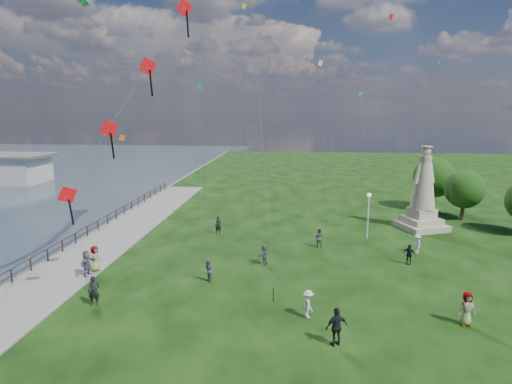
# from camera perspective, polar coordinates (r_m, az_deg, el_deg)

# --- Properties ---
(waterfront) EXTENTS (200.00, 200.00, 1.51)m
(waterfront) POSITION_cam_1_polar(r_m,az_deg,el_deg) (35.44, -23.64, -8.11)
(waterfront) COLOR #2F3F47
(waterfront) RESTS_ON ground
(statue) EXTENTS (4.92, 4.92, 7.68)m
(statue) POSITION_cam_1_polar(r_m,az_deg,el_deg) (42.18, 21.35, -0.77)
(statue) COLOR tan
(statue) RESTS_ON ground
(lamppost) EXTENTS (0.37, 0.37, 4.01)m
(lamppost) POSITION_cam_1_polar(r_m,az_deg,el_deg) (37.48, 14.78, -1.80)
(lamppost) COLOR silver
(lamppost) RESTS_ON ground
(tree_row) EXTENTS (9.32, 13.39, 5.80)m
(tree_row) POSITION_cam_1_polar(r_m,az_deg,el_deg) (47.87, 26.11, 0.67)
(tree_row) COLOR #382314
(tree_row) RESTS_ON ground
(person_0) EXTENTS (0.73, 0.58, 1.73)m
(person_0) POSITION_cam_1_polar(r_m,az_deg,el_deg) (26.48, -20.80, -12.24)
(person_0) COLOR black
(person_0) RESTS_ON ground
(person_1) EXTENTS (0.80, 0.85, 1.50)m
(person_1) POSITION_cam_1_polar(r_m,az_deg,el_deg) (28.09, -6.38, -10.44)
(person_1) COLOR #595960
(person_1) RESTS_ON ground
(person_2) EXTENTS (0.84, 1.11, 1.53)m
(person_2) POSITION_cam_1_polar(r_m,az_deg,el_deg) (23.76, 6.97, -14.60)
(person_2) COLOR silver
(person_2) RESTS_ON ground
(person_3) EXTENTS (1.25, 0.98, 1.90)m
(person_3) POSITION_cam_1_polar(r_m,az_deg,el_deg) (21.39, 10.71, -17.24)
(person_3) COLOR black
(person_3) RESTS_ON ground
(person_4) EXTENTS (0.93, 0.63, 1.81)m
(person_4) POSITION_cam_1_polar(r_m,az_deg,el_deg) (25.26, 26.26, -13.76)
(person_4) COLOR #595960
(person_4) RESTS_ON ground
(person_5) EXTENTS (0.89, 1.68, 1.73)m
(person_5) POSITION_cam_1_polar(r_m,az_deg,el_deg) (30.83, -21.60, -8.97)
(person_5) COLOR #595960
(person_5) RESTS_ON ground
(person_6) EXTENTS (0.58, 0.39, 1.59)m
(person_6) POSITION_cam_1_polar(r_m,az_deg,el_deg) (38.26, -5.04, -4.45)
(person_6) COLOR black
(person_6) RESTS_ON ground
(person_7) EXTENTS (0.87, 0.67, 1.59)m
(person_7) POSITION_cam_1_polar(r_m,az_deg,el_deg) (34.96, 8.38, -6.04)
(person_7) COLOR #595960
(person_7) RESTS_ON ground
(person_8) EXTENTS (0.58, 1.00, 1.49)m
(person_8) POSITION_cam_1_polar(r_m,az_deg,el_deg) (35.51, 20.69, -6.47)
(person_8) COLOR silver
(person_8) RESTS_ON ground
(person_9) EXTENTS (0.98, 0.76, 1.50)m
(person_9) POSITION_cam_1_polar(r_m,az_deg,el_deg) (32.83, 19.72, -7.82)
(person_9) COLOR black
(person_9) RESTS_ON ground
(person_10) EXTENTS (0.77, 0.99, 1.78)m
(person_10) POSITION_cam_1_polar(r_m,az_deg,el_deg) (31.43, -20.68, -8.47)
(person_10) COLOR #595960
(person_10) RESTS_ON ground
(person_11) EXTENTS (1.02, 1.54, 1.53)m
(person_11) POSITION_cam_1_polar(r_m,az_deg,el_deg) (30.87, 1.12, -8.32)
(person_11) COLOR #595960
(person_11) RESTS_ON ground
(red_kite_train) EXTENTS (10.70, 9.35, 20.90)m
(red_kite_train) POSITION_cam_1_polar(r_m,az_deg,el_deg) (26.25, -14.66, 14.86)
(red_kite_train) COLOR black
(red_kite_train) RESTS_ON ground
(small_kites) EXTENTS (29.70, 19.44, 24.12)m
(small_kites) POSITION_cam_1_polar(r_m,az_deg,el_deg) (43.44, 6.55, 14.03)
(small_kites) COLOR #17728E
(small_kites) RESTS_ON ground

